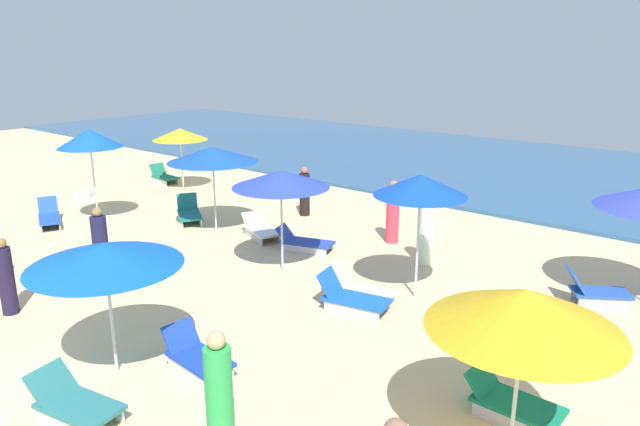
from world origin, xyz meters
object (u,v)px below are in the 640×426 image
Objects in this scene: lounge_chair_6_1 at (197,357)px; beachgoer_4 at (219,397)px; lounge_chair_4_0 at (511,402)px; lounge_chair_8_0 at (49,217)px; umbrella_8 at (89,138)px; beachgoer_3 at (305,193)px; lounge_chair_1_0 at (164,176)px; umbrella_6 at (105,255)px; beachgoer_5 at (101,246)px; lounge_chair_3_0 at (352,298)px; lounge_chair_2_0 at (304,242)px; lounge_chair_6_0 at (74,404)px; lounge_chair_3_1 at (359,289)px; beachgoer_7 at (426,234)px; beachgoer_6 at (6,278)px; lounge_chair_7_1 at (189,213)px; umbrella_7 at (212,155)px; cooler_box_0 at (85,196)px; beachgoer_2 at (393,214)px; umbrella_4 at (525,309)px; lounge_chair_0_0 at (595,292)px; lounge_chair_7_0 at (261,229)px; umbrella_2 at (281,179)px; umbrella_1 at (180,134)px; umbrella_3 at (420,185)px.

beachgoer_4 is at bearing -115.65° from lounge_chair_6_1.
lounge_chair_8_0 is (-14.05, 0.27, 0.01)m from lounge_chair_4_0.
umbrella_8 reaches higher than lounge_chair_4_0.
lounge_chair_1_0 is at bearing 97.27° from beachgoer_3.
umbrella_6 is 1.41× the size of beachgoer_5.
beachgoer_5 reaches higher than lounge_chair_3_0.
beachgoer_4 is 1.02× the size of beachgoer_5.
lounge_chair_6_0 is (2.26, -7.40, 0.06)m from lounge_chair_2_0.
lounge_chair_6_1 is (-0.34, -3.93, 0.04)m from lounge_chair_3_1.
beachgoer_4 reaches higher than beachgoer_7.
beachgoer_3 is (-5.03, 4.05, 0.47)m from lounge_chair_3_1.
beachgoer_6 is (7.25, -8.81, 0.48)m from lounge_chair_1_0.
lounge_chair_3_1 is 6.47m from beachgoer_3.
lounge_chair_1_0 is at bearing 94.16° from lounge_chair_7_1.
lounge_chair_1_0 is 0.50× the size of umbrella_7.
umbrella_8 reaches higher than cooler_box_0.
beachgoer_2 is (7.67, 4.11, -1.73)m from umbrella_8.
umbrella_4 is 8.67m from beachgoer_2.
lounge_chair_1_0 is 0.53× the size of umbrella_6.
lounge_chair_0_0 is 4.79m from lounge_chair_4_0.
lounge_chair_7_0 is 2.57m from beachgoer_3.
umbrella_8 is (-6.83, -0.73, 0.33)m from umbrella_2.
lounge_chair_6_0 is 1.91m from lounge_chair_6_1.
lounge_chair_1_0 is at bearing 71.11° from lounge_chair_4_0.
beachgoer_3 is at bearing 3.61° from umbrella_1.
lounge_chair_0_0 reaches higher than lounge_chair_3_1.
umbrella_1 is 1.33× the size of beachgoer_2.
beachgoer_2 is 1.74m from beachgoer_7.
beachgoer_7 is (7.23, 1.40, 0.50)m from lounge_chair_7_1.
umbrella_6 is at bearing 151.07° from lounge_chair_3_1.
umbrella_7 reaches higher than umbrella_6.
lounge_chair_4_0 is at bearing -73.45° from lounge_chair_7_1.
lounge_chair_8_0 is (-9.72, 2.35, -0.03)m from lounge_chair_6_1.
umbrella_3 reaches higher than lounge_chair_8_0.
umbrella_6 is at bearing -111.34° from umbrella_3.
lounge_chair_8_0 is at bearing 167.61° from lounge_chair_7_1.
umbrella_3 is at bearing 134.25° from umbrella_4.
umbrella_7 is at bearing 78.51° from lounge_chair_2_0.
lounge_chair_6_1 is at bearing -140.43° from beachgoer_2.
beachgoer_7 reaches higher than beachgoer_6.
umbrella_3 is at bearing -55.47° from lounge_chair_3_1.
umbrella_4 is 2.07m from lounge_chair_4_0.
umbrella_7 is at bearing -27.68° from umbrella_1.
lounge_chair_0_0 is 0.84× the size of lounge_chair_8_0.
lounge_chair_2_0 is 1.00× the size of beachgoer_6.
lounge_chair_3_1 is 0.91× the size of beachgoer_7.
beachgoer_7 reaches higher than lounge_chair_7_0.
beachgoer_5 is at bearing -179.72° from umbrella_4.
lounge_chair_2_0 is at bearing 64.32° from lounge_chair_4_0.
umbrella_6 reaches higher than lounge_chair_3_1.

